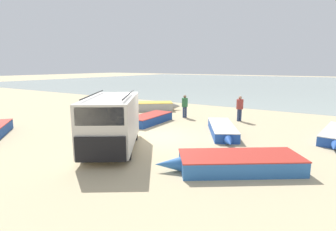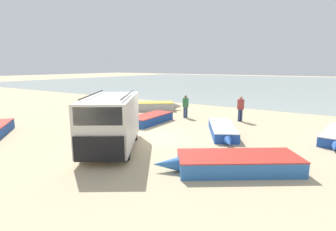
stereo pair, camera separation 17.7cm
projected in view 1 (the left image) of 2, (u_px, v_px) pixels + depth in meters
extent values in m
plane|color=tan|center=(157.00, 138.00, 13.65)|extent=(200.00, 200.00, 0.00)
cube|color=#99A89E|center=(294.00, 83.00, 56.78)|extent=(120.00, 80.00, 0.01)
cube|color=beige|center=(112.00, 120.00, 11.56)|extent=(4.25, 4.97, 2.06)
cube|color=black|center=(100.00, 150.00, 9.32)|extent=(1.56, 1.10, 0.93)
cube|color=#1E232D|center=(99.00, 116.00, 9.18)|extent=(1.47, 1.02, 0.66)
cylinder|color=black|center=(128.00, 151.00, 10.34)|extent=(0.59, 0.72, 0.72)
cylinder|color=black|center=(84.00, 152.00, 10.29)|extent=(0.59, 0.72, 0.72)
cylinder|color=black|center=(135.00, 133.00, 13.18)|extent=(0.59, 0.72, 0.72)
cylinder|color=black|center=(101.00, 133.00, 13.13)|extent=(0.59, 0.72, 0.72)
cylinder|color=black|center=(129.00, 94.00, 11.37)|extent=(2.19, 3.20, 0.05)
cylinder|color=black|center=(93.00, 94.00, 11.32)|extent=(2.19, 3.20, 0.05)
cone|color=#234CA3|center=(335.00, 147.00, 11.31)|extent=(0.54, 0.95, 0.44)
cube|color=navy|center=(150.00, 119.00, 17.11)|extent=(1.50, 3.55, 0.51)
cone|color=navy|center=(167.00, 114.00, 18.92)|extent=(0.51, 0.79, 0.49)
cube|color=#B22D23|center=(150.00, 116.00, 17.08)|extent=(1.26, 0.25, 0.05)
cube|color=#B22D23|center=(150.00, 115.00, 17.06)|extent=(1.51, 3.58, 0.04)
cone|color=navy|center=(4.00, 123.00, 16.05)|extent=(1.03, 0.97, 0.50)
cube|color=#2D66AD|center=(240.00, 163.00, 9.33)|extent=(4.39, 3.75, 0.54)
cone|color=#2D66AD|center=(168.00, 164.00, 9.22)|extent=(1.05, 0.95, 0.51)
cube|color=#B22D23|center=(240.00, 158.00, 9.29)|extent=(1.03, 1.35, 0.05)
cube|color=#B22D23|center=(240.00, 155.00, 9.27)|extent=(4.44, 3.79, 0.04)
cube|color=#ADA89E|center=(151.00, 106.00, 22.06)|extent=(3.75, 3.40, 0.64)
cone|color=#ADA89E|center=(176.00, 106.00, 22.23)|extent=(0.98, 0.95, 0.61)
cube|color=gold|center=(151.00, 103.00, 22.01)|extent=(1.07, 1.32, 0.05)
cube|color=gold|center=(151.00, 102.00, 21.99)|extent=(3.79, 3.43, 0.04)
cube|color=#234CA3|center=(222.00, 130.00, 14.39)|extent=(2.94, 4.04, 0.47)
cone|color=#234CA3|center=(229.00, 142.00, 12.03)|extent=(0.81, 0.97, 0.45)
cube|color=silver|center=(222.00, 127.00, 14.36)|extent=(1.07, 0.70, 0.05)
cube|color=silver|center=(222.00, 125.00, 14.34)|extent=(2.97, 4.08, 0.04)
cylinder|color=navy|center=(186.00, 112.00, 18.92)|extent=(0.15, 0.15, 0.79)
cylinder|color=navy|center=(184.00, 112.00, 18.87)|extent=(0.15, 0.15, 0.79)
cylinder|color=#2D6B3D|center=(185.00, 102.00, 18.76)|extent=(0.43, 0.43, 0.63)
sphere|color=#8C664C|center=(185.00, 97.00, 18.68)|extent=(0.21, 0.21, 0.21)
cylinder|color=navy|center=(238.00, 115.00, 17.66)|extent=(0.16, 0.16, 0.83)
cylinder|color=navy|center=(240.00, 115.00, 17.71)|extent=(0.16, 0.16, 0.83)
cylinder|color=#993833|center=(240.00, 104.00, 17.55)|extent=(0.45, 0.45, 0.66)
sphere|color=tan|center=(240.00, 98.00, 17.46)|extent=(0.22, 0.22, 0.22)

